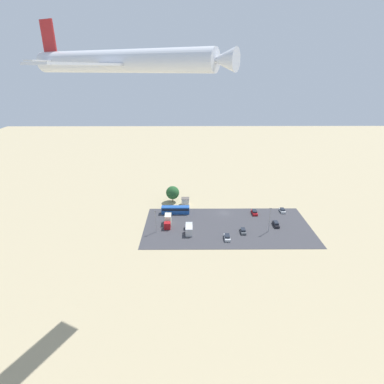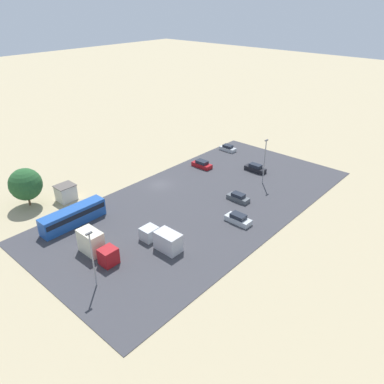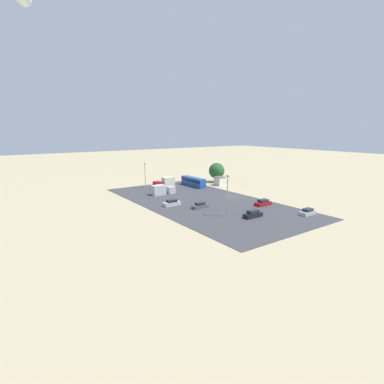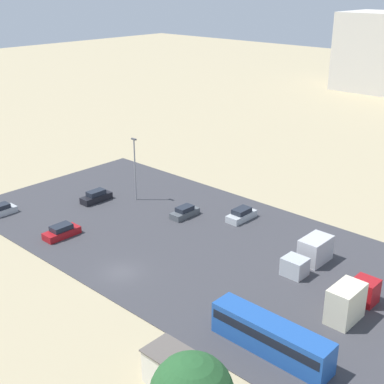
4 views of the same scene
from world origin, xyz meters
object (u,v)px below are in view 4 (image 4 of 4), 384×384
(parked_car_0, at_px, (62,232))
(shed_building, at_px, (168,366))
(parked_car_1, at_px, (185,212))
(parked_truck_0, at_px, (310,254))
(parked_car_3, at_px, (1,210))
(parked_truck_1, at_px, (351,300))
(bus, at_px, (271,336))
(parked_car_2, at_px, (241,215))
(parked_car_4, at_px, (96,197))

(parked_car_0, bearing_deg, shed_building, 161.85)
(parked_car_1, relative_size, parked_truck_0, 0.58)
(parked_car_3, height_order, parked_truck_0, parked_truck_0)
(parked_car_0, distance_m, parked_truck_1, 35.47)
(parked_truck_1, bearing_deg, shed_building, -109.07)
(bus, distance_m, parked_car_2, 27.29)
(parked_car_4, bearing_deg, parked_truck_1, -1.44)
(parked_car_1, bearing_deg, parked_car_0, -115.43)
(parked_car_4, bearing_deg, parked_car_2, 25.64)
(parked_car_3, distance_m, parked_truck_1, 47.30)
(parked_car_4, bearing_deg, parked_car_0, -59.09)
(shed_building, xyz_separation_m, parked_car_4, (-34.01, 19.19, -0.76))
(parked_car_0, relative_size, parked_car_4, 0.98)
(shed_building, height_order, parked_car_0, shed_building)
(parked_car_1, bearing_deg, parked_car_2, 35.48)
(parked_truck_0, distance_m, parked_truck_1, 9.78)
(bus, relative_size, parked_truck_0, 1.55)
(shed_building, distance_m, parked_car_2, 32.04)
(parked_car_4, bearing_deg, parked_car_1, 20.25)
(shed_building, distance_m, parked_car_4, 39.05)
(shed_building, bearing_deg, parked_car_0, 161.85)
(parked_truck_1, bearing_deg, parked_car_2, 154.01)
(parked_car_3, relative_size, parked_truck_0, 0.56)
(parked_car_1, relative_size, parked_car_4, 0.91)
(parked_car_2, relative_size, parked_truck_1, 0.64)
(parked_car_4, bearing_deg, shed_building, -29.44)
(parked_car_1, height_order, parked_car_2, parked_car_2)
(parked_car_1, bearing_deg, parked_car_3, -138.67)
(parked_car_1, height_order, parked_car_3, parked_car_3)
(parked_car_2, height_order, parked_car_3, parked_car_2)
(parked_car_0, relative_size, parked_truck_0, 0.63)
(parked_car_4, bearing_deg, parked_truck_0, 8.25)
(parked_car_0, height_order, parked_truck_0, parked_truck_0)
(shed_building, relative_size, bus, 0.30)
(parked_car_0, height_order, parked_car_2, parked_car_2)
(shed_building, bearing_deg, parked_truck_0, 93.95)
(parked_car_0, xyz_separation_m, parked_car_3, (-11.76, -1.72, -0.04))
(parked_car_3, relative_size, parked_truck_1, 0.57)
(parked_car_3, bearing_deg, parked_truck_1, -166.91)
(shed_building, height_order, parked_car_3, shed_building)
(parked_car_4, distance_m, parked_truck_1, 40.31)
(bus, relative_size, parked_truck_1, 1.58)
(bus, distance_m, parked_truck_1, 9.98)
(shed_building, relative_size, parked_car_4, 0.73)
(parked_car_3, bearing_deg, parked_car_0, -171.66)
(parked_car_0, distance_m, parked_truck_0, 30.20)
(shed_building, relative_size, parked_truck_1, 0.48)
(parked_car_2, bearing_deg, parked_car_4, -154.36)
(shed_building, relative_size, parked_car_3, 0.84)
(bus, height_order, parked_truck_1, parked_truck_1)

